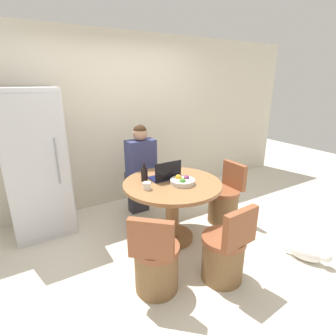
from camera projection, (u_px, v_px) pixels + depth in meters
ground_plane at (174, 246)px, 3.18m from camera, size 12.00×12.00×0.00m
wall_back at (120, 122)px, 4.07m from camera, size 7.00×0.06×2.60m
refrigerator at (36, 164)px, 3.26m from camera, size 0.70×0.67×1.84m
dining_table at (172, 198)px, 3.17m from camera, size 1.17×1.17×0.77m
chair_near_left_corner at (156, 264)px, 2.45m from camera, size 0.51×0.51×0.84m
chair_near_camera at (224, 254)px, 2.59m from camera, size 0.44×0.44×0.84m
chair_right_side at (224, 202)px, 3.69m from camera, size 0.44×0.44×0.84m
person_seated at (140, 167)px, 3.75m from camera, size 0.40×0.37×1.35m
laptop at (166, 175)px, 3.19m from camera, size 0.36×0.22×0.24m
fruit_bowl at (182, 181)px, 3.05m from camera, size 0.29×0.29×0.10m
coffee_cup at (147, 186)px, 2.89m from camera, size 0.09×0.09×0.08m
bottle at (144, 174)px, 3.12m from camera, size 0.08×0.08×0.23m
cat at (308, 253)px, 2.90m from camera, size 0.27×0.46×0.18m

